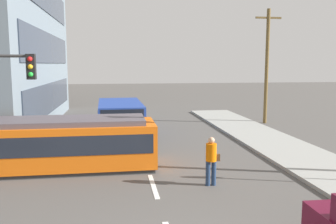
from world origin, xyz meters
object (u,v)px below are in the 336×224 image
streetcar_tram (50,143)px  parked_sedan_mid (31,135)px  pedestrian_crossing (211,158)px  city_bus (120,115)px  utility_pole_mid (267,64)px

streetcar_tram → parked_sedan_mid: streetcar_tram is taller
streetcar_tram → pedestrian_crossing: (5.70, -2.78, -0.09)m
city_bus → utility_pole_mid: size_ratio=0.74×
city_bus → streetcar_tram: bearing=-111.4°
utility_pole_mid → city_bus: bearing=-169.1°
utility_pole_mid → pedestrian_crossing: bearing=-121.0°
streetcar_tram → pedestrian_crossing: size_ratio=4.87×
streetcar_tram → city_bus: 7.75m
parked_sedan_mid → utility_pole_mid: utility_pole_mid is taller
streetcar_tram → utility_pole_mid: (12.87, 9.16, 3.04)m
city_bus → parked_sedan_mid: city_bus is taller
streetcar_tram → pedestrian_crossing: bearing=-26.0°
pedestrian_crossing → utility_pole_mid: utility_pole_mid is taller
city_bus → parked_sedan_mid: size_ratio=1.43×
streetcar_tram → utility_pole_mid: utility_pole_mid is taller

